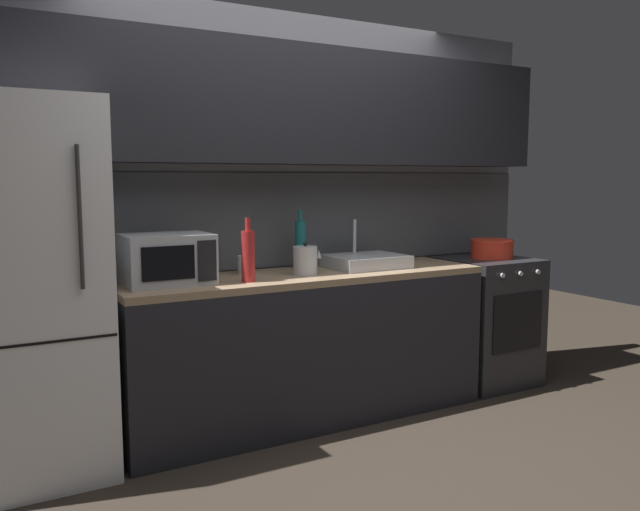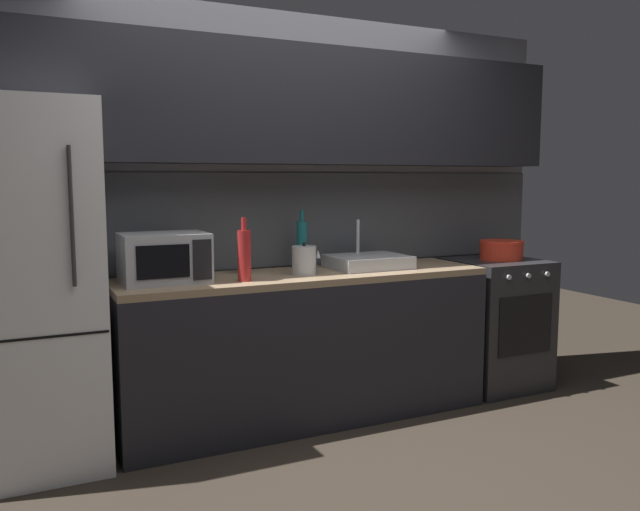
{
  "view_description": "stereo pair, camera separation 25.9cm",
  "coord_description": "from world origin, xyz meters",
  "px_view_note": "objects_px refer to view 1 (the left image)",
  "views": [
    {
      "loc": [
        -1.81,
        -2.48,
        1.47
      ],
      "look_at": [
        0.1,
        0.9,
        1.0
      ],
      "focal_mm": 36.34,
      "sensor_mm": 36.0,
      "label": 1
    },
    {
      "loc": [
        -1.58,
        -2.6,
        1.47
      ],
      "look_at": [
        0.1,
        0.9,
        1.0
      ],
      "focal_mm": 36.34,
      "sensor_mm": 36.0,
      "label": 2
    }
  ],
  "objects_px": {
    "kettle": "(305,260)",
    "refrigerator": "(30,291)",
    "wine_bottle_red": "(248,255)",
    "microwave": "(167,259)",
    "mug_clear": "(245,265)",
    "cooking_pot": "(492,249)",
    "oven_range": "(486,320)",
    "wine_bottle_teal": "(300,244)"
  },
  "relations": [
    {
      "from": "kettle",
      "to": "wine_bottle_red",
      "type": "distance_m",
      "value": 0.41
    },
    {
      "from": "kettle",
      "to": "wine_bottle_red",
      "type": "xyz_separation_m",
      "value": [
        -0.4,
        -0.08,
        0.06
      ]
    },
    {
      "from": "wine_bottle_teal",
      "to": "cooking_pot",
      "type": "bearing_deg",
      "value": -7.48
    },
    {
      "from": "refrigerator",
      "to": "cooking_pot",
      "type": "xyz_separation_m",
      "value": [
        3.02,
        0.0,
        0.04
      ]
    },
    {
      "from": "oven_range",
      "to": "wine_bottle_teal",
      "type": "height_order",
      "value": "wine_bottle_teal"
    },
    {
      "from": "wine_bottle_teal",
      "to": "wine_bottle_red",
      "type": "bearing_deg",
      "value": -146.9
    },
    {
      "from": "refrigerator",
      "to": "wine_bottle_teal",
      "type": "xyz_separation_m",
      "value": [
        1.58,
        0.19,
        0.13
      ]
    },
    {
      "from": "mug_clear",
      "to": "oven_range",
      "type": "bearing_deg",
      "value": -4.85
    },
    {
      "from": "microwave",
      "to": "cooking_pot",
      "type": "height_order",
      "value": "microwave"
    },
    {
      "from": "microwave",
      "to": "cooking_pot",
      "type": "xyz_separation_m",
      "value": [
        2.34,
        -0.02,
        -0.07
      ]
    },
    {
      "from": "kettle",
      "to": "wine_bottle_teal",
      "type": "bearing_deg",
      "value": 69.17
    },
    {
      "from": "wine_bottle_red",
      "to": "mug_clear",
      "type": "height_order",
      "value": "wine_bottle_red"
    },
    {
      "from": "refrigerator",
      "to": "wine_bottle_red",
      "type": "xyz_separation_m",
      "value": [
        1.09,
        -0.13,
        0.12
      ]
    },
    {
      "from": "microwave",
      "to": "cooking_pot",
      "type": "bearing_deg",
      "value": -0.45
    },
    {
      "from": "refrigerator",
      "to": "cooking_pot",
      "type": "relative_size",
      "value": 6.12
    },
    {
      "from": "microwave",
      "to": "wine_bottle_red",
      "type": "distance_m",
      "value": 0.43
    },
    {
      "from": "oven_range",
      "to": "wine_bottle_red",
      "type": "height_order",
      "value": "wine_bottle_red"
    },
    {
      "from": "oven_range",
      "to": "microwave",
      "type": "xyz_separation_m",
      "value": [
        -2.3,
        0.02,
        0.58
      ]
    },
    {
      "from": "wine_bottle_red",
      "to": "cooking_pot",
      "type": "relative_size",
      "value": 1.17
    },
    {
      "from": "kettle",
      "to": "mug_clear",
      "type": "relative_size",
      "value": 1.75
    },
    {
      "from": "microwave",
      "to": "mug_clear",
      "type": "relative_size",
      "value": 4.19
    },
    {
      "from": "wine_bottle_red",
      "to": "cooking_pot",
      "type": "distance_m",
      "value": 1.94
    },
    {
      "from": "oven_range",
      "to": "mug_clear",
      "type": "bearing_deg",
      "value": 175.15
    },
    {
      "from": "microwave",
      "to": "wine_bottle_teal",
      "type": "bearing_deg",
      "value": 10.8
    },
    {
      "from": "refrigerator",
      "to": "microwave",
      "type": "xyz_separation_m",
      "value": [
        0.68,
        0.02,
        0.11
      ]
    },
    {
      "from": "kettle",
      "to": "refrigerator",
      "type": "bearing_deg",
      "value": 178.13
    },
    {
      "from": "microwave",
      "to": "kettle",
      "type": "height_order",
      "value": "microwave"
    },
    {
      "from": "refrigerator",
      "to": "kettle",
      "type": "distance_m",
      "value": 1.49
    },
    {
      "from": "microwave",
      "to": "wine_bottle_red",
      "type": "height_order",
      "value": "wine_bottle_red"
    },
    {
      "from": "kettle",
      "to": "cooking_pot",
      "type": "height_order",
      "value": "kettle"
    },
    {
      "from": "wine_bottle_teal",
      "to": "microwave",
      "type": "bearing_deg",
      "value": -169.2
    },
    {
      "from": "microwave",
      "to": "wine_bottle_red",
      "type": "xyz_separation_m",
      "value": [
        0.41,
        -0.15,
        0.01
      ]
    },
    {
      "from": "oven_range",
      "to": "wine_bottle_teal",
      "type": "bearing_deg",
      "value": 172.25
    },
    {
      "from": "kettle",
      "to": "wine_bottle_teal",
      "type": "distance_m",
      "value": 0.26
    },
    {
      "from": "kettle",
      "to": "wine_bottle_teal",
      "type": "xyz_separation_m",
      "value": [
        0.09,
        0.24,
        0.07
      ]
    },
    {
      "from": "wine_bottle_red",
      "to": "kettle",
      "type": "bearing_deg",
      "value": 11.5
    },
    {
      "from": "oven_range",
      "to": "microwave",
      "type": "relative_size",
      "value": 1.96
    },
    {
      "from": "cooking_pot",
      "to": "microwave",
      "type": "bearing_deg",
      "value": 179.55
    },
    {
      "from": "wine_bottle_teal",
      "to": "mug_clear",
      "type": "distance_m",
      "value": 0.41
    },
    {
      "from": "microwave",
      "to": "wine_bottle_teal",
      "type": "height_order",
      "value": "wine_bottle_teal"
    },
    {
      "from": "microwave",
      "to": "kettle",
      "type": "bearing_deg",
      "value": -4.74
    },
    {
      "from": "wine_bottle_red",
      "to": "oven_range",
      "type": "bearing_deg",
      "value": 3.88
    }
  ]
}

